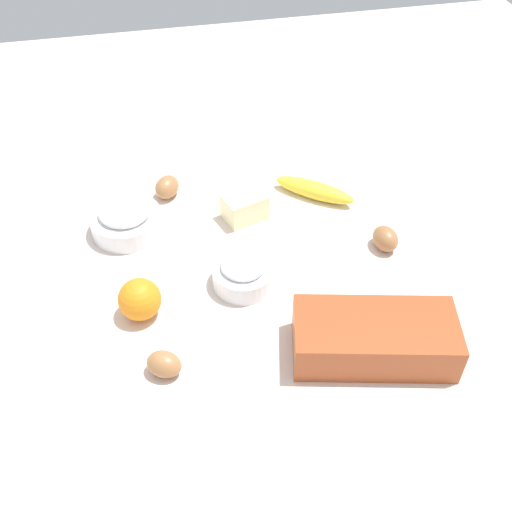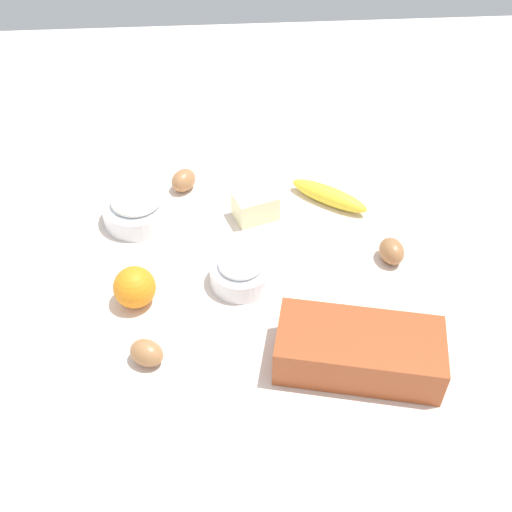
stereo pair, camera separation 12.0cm
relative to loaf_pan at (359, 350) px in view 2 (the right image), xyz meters
name	(u,v)px [view 2 (the right image)]	position (x,y,z in m)	size (l,w,h in m)	color
ground_plane	(256,274)	(0.16, -0.24, -0.05)	(2.40, 2.40, 0.02)	beige
loaf_pan	(359,350)	(0.00, 0.00, 0.00)	(0.30, 0.19, 0.08)	#9E4723
flour_bowl	(137,208)	(0.40, -0.42, -0.01)	(0.15, 0.15, 0.07)	white
sugar_bowl	(241,271)	(0.19, -0.21, -0.01)	(0.12, 0.12, 0.07)	white
banana	(329,196)	(-0.02, -0.45, -0.02)	(0.19, 0.04, 0.04)	yellow
orange_fruit	(135,287)	(0.39, -0.18, 0.00)	(0.08, 0.08, 0.08)	orange
butter_block	(255,206)	(0.15, -0.41, -0.01)	(0.09, 0.06, 0.06)	#F4EDB2
egg_near_butter	(147,353)	(0.36, -0.03, -0.02)	(0.05, 0.05, 0.06)	#A77044
egg_beside_bowl	(392,251)	(-0.12, -0.25, -0.02)	(0.05, 0.05, 0.06)	#9B683F
egg_loose	(184,180)	(0.31, -0.52, -0.02)	(0.05, 0.05, 0.07)	#A46E42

